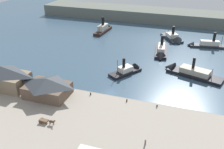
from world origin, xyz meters
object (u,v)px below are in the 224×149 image
Objects in this scene: ferry_shed_west_terminal at (1,76)px; ferry_approaching_west at (129,70)px; ferry_shed_central_terminal at (47,87)px; mooring_post_center_west at (127,100)px; ferry_approaching_east at (187,72)px; mooring_post_center_east at (157,106)px; ferry_mid_harbor at (205,45)px; ferry_departing_north at (174,39)px; ferry_near_quay at (104,29)px; ferry_moored_west at (161,52)px; horse_cart at (47,121)px; mooring_post_west at (91,94)px; pedestrian_standing_center at (145,142)px.

ferry_shed_west_terminal reaches higher than ferry_approaching_west.
ferry_shed_central_terminal reaches higher than ferry_approaching_west.
ferry_approaching_east is at bearing 59.07° from mooring_post_center_west.
ferry_shed_central_terminal is 0.95× the size of ferry_approaching_west.
ferry_mid_harbor reaches higher than mooring_post_center_east.
ferry_approaching_east is at bearing -76.67° from ferry_departing_north.
mooring_post_center_east is 0.04× the size of ferry_near_quay.
horse_cart is at bearing -109.46° from ferry_moored_west.
ferry_departing_north reaches higher than horse_cart.
ferry_shed_west_terminal is 20.42m from ferry_shed_central_terminal.
ferry_approaching_east is 1.16× the size of ferry_mid_harbor.
mooring_post_center_west is at bearing -76.51° from ferry_approaching_west.
ferry_approaching_east is 43.86m from ferry_departing_north.
mooring_post_center_west is 1.00× the size of mooring_post_center_east.
ferry_approaching_east is at bearing -101.13° from ferry_mid_harbor.
horse_cart is 0.29× the size of ferry_departing_north.
mooring_post_center_east is 69.98m from ferry_mid_harbor.
ferry_near_quay reaches higher than ferry_approaching_west.
ferry_approaching_east reaches higher than mooring_post_center_west.
ferry_near_quay is at bearing 106.68° from mooring_post_west.
horse_cart is (8.29, -14.34, -2.69)m from ferry_shed_central_terminal.
ferry_departing_north is at bearing 91.31° from pedestrian_standing_center.
ferry_near_quay is at bearing 121.70° from mooring_post_center_east.
mooring_post_center_west is 0.05× the size of ferry_departing_north.
ferry_approaching_west is at bearing 123.94° from mooring_post_center_east.
ferry_shed_west_terminal reaches higher than ferry_shed_central_terminal.
pedestrian_standing_center is at bearing -90.23° from mooring_post_center_east.
mooring_post_west is (6.30, 19.73, -0.48)m from horse_cart.
ferry_approaching_west is at bearing 72.29° from horse_cart.
ferry_near_quay reaches higher than mooring_post_center_east.
ferry_shed_central_terminal is (20.40, -0.47, -0.84)m from ferry_shed_west_terminal.
ferry_approaching_east is at bearing 52.62° from horse_cart.
ferry_near_quay reaches higher than ferry_departing_north.
ferry_moored_west is 1.12× the size of ferry_departing_north.
mooring_post_west is 79.16m from ferry_mid_harbor.
ferry_approaching_east reaches higher than pedestrian_standing_center.
ferry_near_quay is at bearing 175.30° from ferry_departing_north.
mooring_post_center_east is at bearing 89.77° from pedestrian_standing_center.
mooring_post_center_east is (59.52, 5.05, -4.01)m from ferry_shed_west_terminal.
ferry_approaching_west is at bearing -106.43° from ferry_departing_north.
mooring_post_west is at bearing 141.97° from pedestrian_standing_center.
mooring_post_center_east is 0.04× the size of ferry_moored_west.
ferry_shed_west_terminal is at bearing 178.69° from ferry_shed_central_terminal.
ferry_mid_harbor is (15.35, 87.55, -0.64)m from pedestrian_standing_center.
ferry_shed_west_terminal is at bearing -134.15° from ferry_moored_west.
ferry_approaching_west is at bearing 110.62° from pedestrian_standing_center.
ferry_moored_west is (4.48, 50.04, -0.26)m from mooring_post_center_west.
ferry_near_quay reaches higher than ferry_moored_west.
horse_cart reaches higher than pedestrian_standing_center.
ferry_shed_central_terminal is 15.87m from mooring_post_west.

